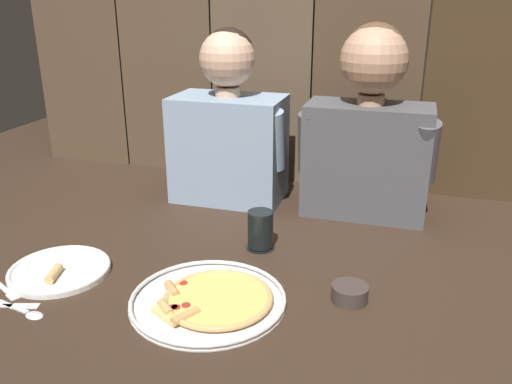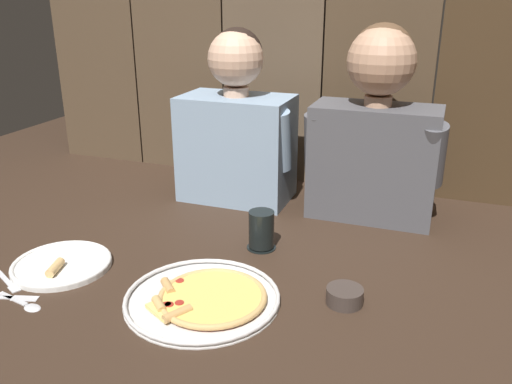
{
  "view_description": "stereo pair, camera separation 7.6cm",
  "coord_description": "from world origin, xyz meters",
  "px_view_note": "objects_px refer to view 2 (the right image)",
  "views": [
    {
      "loc": [
        0.35,
        -1.11,
        0.66
      ],
      "look_at": [
        -0.02,
        0.1,
        0.18
      ],
      "focal_mm": 37.27,
      "sensor_mm": 36.0,
      "label": 1
    },
    {
      "loc": [
        0.42,
        -1.08,
        0.66
      ],
      "look_at": [
        -0.02,
        0.1,
        0.18
      ],
      "focal_mm": 37.27,
      "sensor_mm": 36.0,
      "label": 2
    }
  ],
  "objects_px": {
    "dipping_bowl": "(345,295)",
    "drinking_glass": "(261,230)",
    "diner_right": "(376,128)",
    "dinner_plate": "(62,264)",
    "diner_left": "(236,125)",
    "pizza_tray": "(205,298)"
  },
  "relations": [
    {
      "from": "pizza_tray",
      "to": "diner_right",
      "type": "xyz_separation_m",
      "value": [
        0.27,
        0.63,
        0.27
      ]
    },
    {
      "from": "drinking_glass",
      "to": "dipping_bowl",
      "type": "relative_size",
      "value": 1.28
    },
    {
      "from": "dinner_plate",
      "to": "drinking_glass",
      "type": "xyz_separation_m",
      "value": [
        0.44,
        0.28,
        0.04
      ]
    },
    {
      "from": "diner_right",
      "to": "diner_left",
      "type": "bearing_deg",
      "value": -179.9
    },
    {
      "from": "dipping_bowl",
      "to": "diner_right",
      "type": "height_order",
      "value": "diner_right"
    },
    {
      "from": "pizza_tray",
      "to": "diner_right",
      "type": "distance_m",
      "value": 0.74
    },
    {
      "from": "dipping_bowl",
      "to": "dinner_plate",
      "type": "bearing_deg",
      "value": -173.24
    },
    {
      "from": "drinking_glass",
      "to": "dipping_bowl",
      "type": "distance_m",
      "value": 0.33
    },
    {
      "from": "dinner_plate",
      "to": "diner_left",
      "type": "xyz_separation_m",
      "value": [
        0.23,
        0.61,
        0.24
      ]
    },
    {
      "from": "dinner_plate",
      "to": "drinking_glass",
      "type": "distance_m",
      "value": 0.52
    },
    {
      "from": "pizza_tray",
      "to": "dipping_bowl",
      "type": "height_order",
      "value": "dipping_bowl"
    },
    {
      "from": "drinking_glass",
      "to": "diner_left",
      "type": "xyz_separation_m",
      "value": [
        -0.21,
        0.33,
        0.2
      ]
    },
    {
      "from": "dinner_plate",
      "to": "dipping_bowl",
      "type": "distance_m",
      "value": 0.71
    },
    {
      "from": "dinner_plate",
      "to": "diner_left",
      "type": "height_order",
      "value": "diner_left"
    },
    {
      "from": "diner_left",
      "to": "pizza_tray",
      "type": "bearing_deg",
      "value": -74.45
    },
    {
      "from": "dinner_plate",
      "to": "drinking_glass",
      "type": "bearing_deg",
      "value": 32.4
    },
    {
      "from": "drinking_glass",
      "to": "diner_right",
      "type": "distance_m",
      "value": 0.47
    },
    {
      "from": "pizza_tray",
      "to": "diner_right",
      "type": "height_order",
      "value": "diner_right"
    },
    {
      "from": "pizza_tray",
      "to": "drinking_glass",
      "type": "xyz_separation_m",
      "value": [
        0.03,
        0.3,
        0.04
      ]
    },
    {
      "from": "dipping_bowl",
      "to": "drinking_glass",
      "type": "bearing_deg",
      "value": 143.93
    },
    {
      "from": "dipping_bowl",
      "to": "diner_right",
      "type": "bearing_deg",
      "value": 92.96
    },
    {
      "from": "dipping_bowl",
      "to": "diner_left",
      "type": "xyz_separation_m",
      "value": [
        -0.47,
        0.53,
        0.23
      ]
    }
  ]
}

